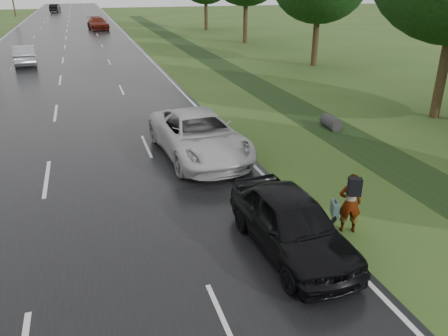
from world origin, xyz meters
TOP-DOWN VIEW (x-y plane):
  - road at (0.00, 45.00)m, footprint 14.00×180.00m
  - edge_stripe_east at (6.75, 45.00)m, footprint 0.12×180.00m
  - center_line at (0.00, 45.00)m, footprint 0.12×180.00m
  - drainage_ditch at (11.50, 18.71)m, footprint 2.20×120.00m
  - pedestrian at (7.47, 2.33)m, footprint 0.77×0.79m
  - white_pickup at (5.20, 8.46)m, footprint 2.99×5.79m
  - dark_sedan at (5.70, 1.95)m, footprint 1.91×4.32m
  - silver_sedan at (-2.62, 30.82)m, footprint 1.91×4.48m
  - far_car_red at (3.95, 56.49)m, footprint 2.89×5.51m
  - far_car_dark at (-2.78, 96.42)m, footprint 2.17×4.87m

SIDE VIEW (x-z plane):
  - road at x=0.00m, z-range 0.00..0.04m
  - drainage_ditch at x=11.50m, z-range -0.24..0.32m
  - edge_stripe_east at x=6.75m, z-range 0.04..0.05m
  - center_line at x=0.00m, z-range 0.04..0.05m
  - silver_sedan at x=-2.62m, z-range 0.04..1.48m
  - dark_sedan at x=5.70m, z-range 0.04..1.49m
  - far_car_red at x=3.95m, z-range 0.04..1.56m
  - far_car_dark at x=-2.78m, z-range 0.04..1.59m
  - pedestrian at x=7.47m, z-range 0.03..1.61m
  - white_pickup at x=5.20m, z-range 0.04..1.60m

